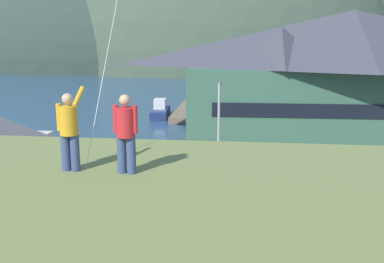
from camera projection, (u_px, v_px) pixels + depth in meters
name	position (u px, v px, depth m)	size (l,w,h in m)	color
ground_plane	(182.00, 255.00, 20.14)	(600.00, 600.00, 0.00)	#66604C
parking_lot_pad	(194.00, 211.00, 24.98)	(40.00, 20.00, 0.10)	gray
bay_water	(229.00, 90.00, 78.37)	(360.00, 84.00, 0.03)	navy
far_hill_west_ridge	(103.00, 66.00, 131.79)	(110.84, 60.26, 57.76)	#2D3D33
far_hill_east_peak	(213.00, 67.00, 130.90)	(100.18, 73.59, 85.15)	#42513D
far_hill_center_saddle	(366.00, 66.00, 133.59)	(123.44, 47.10, 93.34)	#42513D
harbor_lodge	(351.00, 74.00, 39.29)	(29.54, 12.34, 11.51)	#38604C
wharf_dock	(191.00, 110.00, 55.52)	(3.20, 14.52, 0.70)	#70604C
moored_boat_wharfside	(160.00, 111.00, 52.91)	(2.29, 5.88, 2.16)	navy
moored_boat_outer_mooring	(221.00, 103.00, 58.82)	(2.43, 7.15, 2.16)	#A8A399
parked_car_front_row_silver	(134.00, 186.00, 25.86)	(4.35, 2.36, 1.82)	red
parked_car_back_row_left	(242.00, 186.00, 25.99)	(4.35, 2.36, 1.82)	slate
parked_car_front_row_end	(147.00, 218.00, 21.50)	(4.21, 2.08, 1.82)	#9EA3A8
parked_car_back_row_right	(347.00, 231.00, 20.08)	(4.32, 2.31, 1.82)	#236633
parking_light_pole	(219.00, 124.00, 29.46)	(0.24, 0.78, 6.41)	#ADADB2
person_kite_flyer	(69.00, 129.00, 10.00)	(0.54, 0.65, 1.86)	#384770
person_companion	(126.00, 132.00, 9.81)	(0.55, 0.40, 1.74)	#384770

